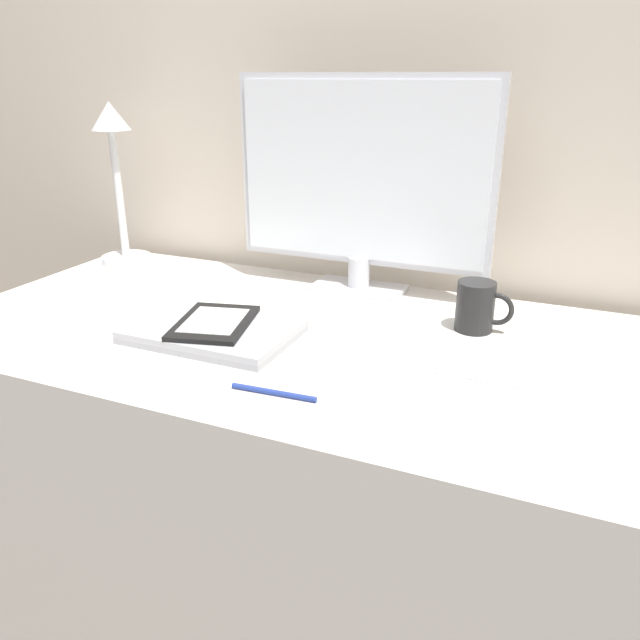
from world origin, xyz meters
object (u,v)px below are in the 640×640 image
object	(u,v)px
desk_lamp	(116,173)
coffee_mug	(477,306)
keyboard	(439,364)
ereader	(214,323)
monitor	(362,182)
pen	(274,392)
laptop	(213,331)

from	to	relation	value
desk_lamp	coffee_mug	distance (m)	0.94
keyboard	ereader	bearing A→B (deg)	-175.22
keyboard	desk_lamp	size ratio (longest dim) A/B	0.80
monitor	desk_lamp	size ratio (longest dim) A/B	1.43
coffee_mug	pen	world-z (taller)	coffee_mug
monitor	laptop	size ratio (longest dim) A/B	1.91
desk_lamp	pen	distance (m)	0.87
monitor	keyboard	size ratio (longest dim) A/B	1.78
ereader	keyboard	bearing A→B (deg)	4.78
desk_lamp	laptop	bearing A→B (deg)	-34.99
monitor	pen	xyz separation A→B (m)	(0.05, -0.52, -0.24)
monitor	coffee_mug	world-z (taller)	monitor
ereader	desk_lamp	size ratio (longest dim) A/B	0.52
desk_lamp	coffee_mug	xyz separation A→B (m)	(0.92, -0.10, -0.18)
ereader	coffee_mug	distance (m)	0.50
laptop	monitor	bearing A→B (deg)	66.47
keyboard	coffee_mug	xyz separation A→B (m)	(0.02, 0.19, 0.04)
monitor	desk_lamp	distance (m)	0.64
keyboard	pen	size ratio (longest dim) A/B	2.30
monitor	pen	size ratio (longest dim) A/B	4.10
monitor	laptop	bearing A→B (deg)	-113.53
monitor	desk_lamp	world-z (taller)	monitor
keyboard	ereader	world-z (taller)	ereader
coffee_mug	pen	bearing A→B (deg)	-121.09
monitor	laptop	world-z (taller)	monitor
monitor	keyboard	bearing A→B (deg)	-51.41
desk_lamp	monitor	bearing A→B (deg)	2.63
coffee_mug	desk_lamp	bearing A→B (deg)	173.53
coffee_mug	ereader	bearing A→B (deg)	-152.71
laptop	ereader	world-z (taller)	ereader
desk_lamp	pen	size ratio (longest dim) A/B	2.86
pen	laptop	bearing A→B (deg)	142.83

